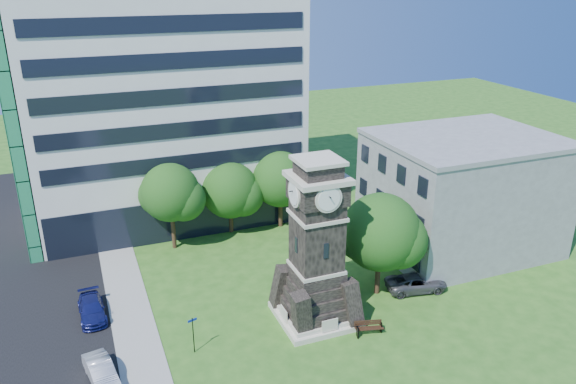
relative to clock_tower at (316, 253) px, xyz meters
name	(u,v)px	position (x,y,z in m)	size (l,w,h in m)	color
ground	(287,342)	(-3.00, -2.00, -5.28)	(160.00, 160.00, 0.00)	#285A19
sidewalk	(135,332)	(-12.50, 3.00, -5.25)	(3.00, 70.00, 0.06)	gray
street	(2,361)	(-21.00, 3.00, -5.27)	(14.00, 80.00, 0.02)	black
clock_tower	(316,253)	(0.00, 0.00, 0.00)	(5.40, 5.40, 12.22)	beige
office_tall	(159,76)	(-6.20, 23.84, 8.94)	(26.20, 15.11, 28.60)	white
office_low	(462,192)	(16.97, 6.00, -0.07)	(15.20, 12.20, 10.40)	#96989B
car_street_mid	(101,372)	(-15.03, -1.41, -4.61)	(1.41, 4.05, 1.33)	#B2B3BA
car_street_north	(92,309)	(-15.13, 6.11, -4.64)	(1.81, 4.44, 1.29)	navy
car_east_lot	(416,283)	(9.00, 0.54, -4.61)	(2.24, 4.85, 1.35)	#4D4D52
park_bench	(369,327)	(2.67, -3.16, -4.75)	(1.95, 0.52, 1.01)	black
street_sign	(193,331)	(-9.11, -0.72, -3.62)	(0.64, 0.06, 2.66)	black
tree_nw	(171,195)	(-7.33, 15.00, -0.07)	(5.75, 5.23, 8.05)	#332114
tree_nc	(231,192)	(-1.52, 16.40, -1.11)	(5.98, 5.44, 7.06)	#332114
tree_ne	(281,181)	(3.41, 15.86, -0.53)	(5.97, 5.42, 7.67)	#332114
tree_east	(381,234)	(6.00, 1.35, -0.21)	(6.60, 6.00, 8.28)	#332114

